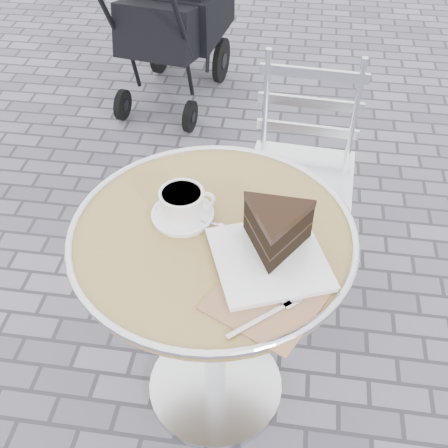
# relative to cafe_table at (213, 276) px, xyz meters

# --- Properties ---
(ground) EXTENTS (80.00, 80.00, 0.00)m
(ground) POSITION_rel_cafe_table_xyz_m (0.00, 0.00, -0.57)
(ground) COLOR slate
(ground) RESTS_ON ground
(cafe_table) EXTENTS (0.72, 0.72, 0.74)m
(cafe_table) POSITION_rel_cafe_table_xyz_m (0.00, 0.00, 0.00)
(cafe_table) COLOR silver
(cafe_table) RESTS_ON ground
(cappuccino_set) EXTENTS (0.18, 0.15, 0.08)m
(cappuccino_set) POSITION_rel_cafe_table_xyz_m (-0.08, 0.05, 0.20)
(cappuccino_set) COLOR white
(cappuccino_set) RESTS_ON cafe_table
(cake_plate_set) EXTENTS (0.32, 0.43, 0.13)m
(cake_plate_set) POSITION_rel_cafe_table_xyz_m (0.15, -0.05, 0.23)
(cake_plate_set) COLOR #976B52
(cake_plate_set) RESTS_ON cafe_table
(bistro_chair) EXTENTS (0.40, 0.40, 0.83)m
(bistro_chair) POSITION_rel_cafe_table_xyz_m (0.22, 0.71, -0.05)
(bistro_chair) COLOR silver
(bistro_chair) RESTS_ON ground
(baby_stroller) EXTENTS (0.55, 0.96, 0.95)m
(baby_stroller) POSITION_rel_cafe_table_xyz_m (-0.50, 1.85, -0.14)
(baby_stroller) COLOR black
(baby_stroller) RESTS_ON ground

